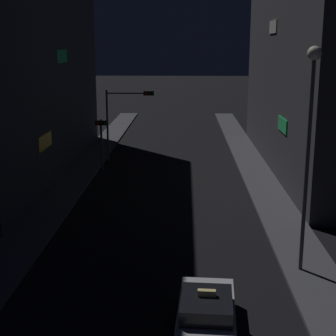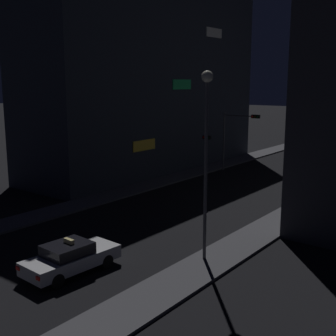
% 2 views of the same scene
% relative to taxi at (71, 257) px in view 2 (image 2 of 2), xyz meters
% --- Properties ---
extents(sidewalk_left, '(2.30, 62.90, 0.14)m').
position_rel_taxi_xyz_m(sidewalk_left, '(-8.22, 21.79, -0.67)').
color(sidewalk_left, '#424247').
rests_on(sidewalk_left, ground_plane).
extents(sidewalk_right, '(2.30, 62.90, 0.14)m').
position_rel_taxi_xyz_m(sidewalk_right, '(4.44, 21.79, -0.67)').
color(sidewalk_right, '#424247').
rests_on(sidewalk_right, ground_plane).
extents(building_facade_left, '(7.74, 27.01, 17.95)m').
position_rel_taxi_xyz_m(building_facade_left, '(-13.20, 21.40, 8.24)').
color(building_facade_left, '#282D38').
rests_on(building_facade_left, ground_plane).
extents(taxi, '(2.06, 4.55, 1.62)m').
position_rel_taxi_xyz_m(taxi, '(0.00, 0.00, 0.00)').
color(taxi, '#B7B7BC').
rests_on(taxi, ground_plane).
extents(traffic_light_overhead, '(3.77, 0.41, 5.63)m').
position_rel_taxi_xyz_m(traffic_light_overhead, '(-5.47, 24.89, 3.29)').
color(traffic_light_overhead, '#47474C').
rests_on(traffic_light_overhead, ground_plane).
extents(traffic_light_left_kerb, '(0.80, 0.42, 3.77)m').
position_rel_taxi_xyz_m(traffic_light_left_kerb, '(-6.82, 21.83, 1.96)').
color(traffic_light_left_kerb, '#47474C').
rests_on(traffic_light_left_kerb, ground_plane).
extents(street_lamp_near_block, '(0.53, 0.53, 8.83)m').
position_rel_taxi_xyz_m(street_lamp_near_block, '(4.01, 4.80, 5.38)').
color(street_lamp_near_block, '#47474C').
rests_on(street_lamp_near_block, sidewalk_right).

